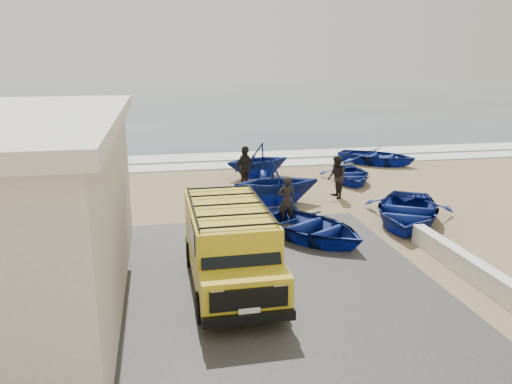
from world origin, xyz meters
TOP-DOWN VIEW (x-y plane):
  - ground at (0.00, 0.00)m, footprint 160.00×160.00m
  - slab at (-2.00, -2.00)m, footprint 12.00×10.00m
  - ocean at (0.00, 56.00)m, footprint 180.00×88.00m
  - surf_line at (0.00, 12.00)m, footprint 180.00×1.60m
  - surf_wash at (0.00, 14.50)m, footprint 180.00×2.20m
  - parapet at (5.00, -3.00)m, footprint 0.35×6.00m
  - van at (-1.00, -1.87)m, footprint 1.94×4.74m
  - boat_near_left at (1.82, 0.82)m, footprint 4.52×4.89m
  - boat_near_right at (5.51, 1.67)m, footprint 4.82×5.27m
  - boat_mid_left at (1.77, 4.75)m, footprint 3.45×3.03m
  - boat_mid_right at (5.80, 7.54)m, footprint 2.86×3.65m
  - boat_far_left at (1.95, 9.31)m, footprint 3.60×3.30m
  - boat_far_right at (8.66, 10.95)m, footprint 4.92×4.78m
  - fisherman_front at (1.52, 2.33)m, footprint 0.64×0.45m
  - fisherman_middle at (4.28, 5.13)m, footprint 0.65×0.83m
  - fisherman_back at (0.90, 6.83)m, footprint 1.16×1.08m

SIDE VIEW (x-z plane):
  - ground at x=0.00m, z-range 0.00..0.00m
  - ocean at x=0.00m, z-range 0.00..0.01m
  - surf_wash at x=0.00m, z-range 0.00..0.04m
  - slab at x=-2.00m, z-range 0.00..0.05m
  - surf_line at x=0.00m, z-range 0.00..0.06m
  - parapet at x=5.00m, z-range 0.00..0.55m
  - boat_mid_right at x=5.80m, z-range 0.00..0.69m
  - boat_near_left at x=1.82m, z-range 0.00..0.83m
  - boat_far_right at x=8.66m, z-range 0.00..0.83m
  - boat_near_right at x=5.51m, z-range 0.00..0.89m
  - boat_far_left at x=1.95m, z-range 0.00..1.60m
  - fisherman_front at x=1.52m, z-range 0.00..1.65m
  - fisherman_middle at x=4.28m, z-range 0.00..1.69m
  - boat_mid_left at x=1.77m, z-range 0.00..1.73m
  - fisherman_back at x=0.90m, z-range 0.00..1.91m
  - van at x=-1.00m, z-range 0.08..2.10m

